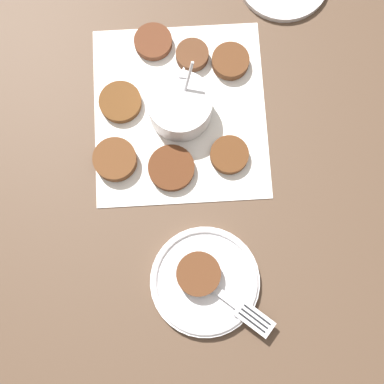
{
  "coord_description": "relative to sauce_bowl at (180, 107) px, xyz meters",
  "views": [
    {
      "loc": [
        -0.3,
        -0.04,
        0.87
      ],
      "look_at": [
        -0.13,
        -0.02,
        0.02
      ],
      "focal_mm": 50.0,
      "sensor_mm": 36.0,
      "label": 1
    }
  ],
  "objects": [
    {
      "name": "ground_plane",
      "position": [
        -0.01,
        -0.02,
        -0.03
      ],
      "size": [
        4.0,
        4.0,
        0.0
      ],
      "primitive_type": "plane",
      "color": "#4C3828"
    },
    {
      "name": "napkin",
      "position": [
        -0.0,
        0.0,
        -0.03
      ],
      "size": [
        0.36,
        0.34,
        0.0
      ],
      "color": "silver",
      "rests_on": "ground_plane"
    },
    {
      "name": "sauce_bowl",
      "position": [
        0.0,
        0.0,
        0.0
      ],
      "size": [
        0.12,
        0.11,
        0.11
      ],
      "color": "silver",
      "rests_on": "napkin"
    },
    {
      "name": "fritter_0",
      "position": [
        0.1,
        -0.08,
        -0.02
      ],
      "size": [
        0.06,
        0.06,
        0.02
      ],
      "color": "#512F19",
      "rests_on": "napkin"
    },
    {
      "name": "fritter_1",
      "position": [
        -0.1,
        0.1,
        -0.01
      ],
      "size": [
        0.07,
        0.07,
        0.02
      ],
      "color": "#58331B",
      "rests_on": "napkin"
    },
    {
      "name": "fritter_2",
      "position": [
        -0.07,
        -0.09,
        -0.02
      ],
      "size": [
        0.06,
        0.06,
        0.02
      ],
      "color": "#522E17",
      "rests_on": "napkin"
    },
    {
      "name": "fritter_3",
      "position": [
        -0.1,
        0.0,
        -0.02
      ],
      "size": [
        0.08,
        0.08,
        0.01
      ],
      "color": "#4D2915",
      "rests_on": "napkin"
    },
    {
      "name": "fritter_4",
      "position": [
        0.1,
        -0.01,
        -0.02
      ],
      "size": [
        0.06,
        0.06,
        0.02
      ],
      "color": "#50301D",
      "rests_on": "napkin"
    },
    {
      "name": "fritter_5",
      "position": [
        0.12,
        0.06,
        -0.02
      ],
      "size": [
        0.07,
        0.07,
        0.01
      ],
      "color": "#532C1B",
      "rests_on": "napkin"
    },
    {
      "name": "fritter_6",
      "position": [
        0.0,
        0.1,
        -0.02
      ],
      "size": [
        0.07,
        0.07,
        0.01
      ],
      "color": "#583519",
      "rests_on": "napkin"
    },
    {
      "name": "serving_plate",
      "position": [
        -0.28,
        -0.07,
        -0.02
      ],
      "size": [
        0.17,
        0.17,
        0.02
      ],
      "color": "silver",
      "rests_on": "ground_plane"
    },
    {
      "name": "fritter_on_plate",
      "position": [
        -0.27,
        -0.06,
        0.0
      ],
      "size": [
        0.07,
        0.07,
        0.02
      ],
      "color": "#512D19",
      "rests_on": "serving_plate"
    },
    {
      "name": "fork",
      "position": [
        -0.31,
        -0.12,
        -0.01
      ],
      "size": [
        0.1,
        0.15,
        0.0
      ],
      "color": "silver",
      "rests_on": "serving_plate"
    }
  ]
}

